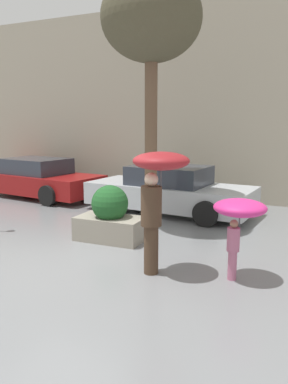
% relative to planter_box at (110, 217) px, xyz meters
% --- Properties ---
extents(ground_plane, '(40.00, 40.00, 0.00)m').
position_rel_planter_box_xyz_m(ground_plane, '(-0.21, -1.51, -0.49)').
color(ground_plane, slate).
extents(building_facade, '(18.00, 0.30, 6.00)m').
position_rel_planter_box_xyz_m(building_facade, '(-0.21, 4.99, 2.51)').
color(building_facade, '#9E937F').
rests_on(building_facade, ground).
extents(planter_box, '(1.39, 0.76, 1.15)m').
position_rel_planter_box_xyz_m(planter_box, '(0.00, 0.00, 0.00)').
color(planter_box, gray).
rests_on(planter_box, ground).
extents(person_adult, '(0.87, 0.87, 1.96)m').
position_rel_planter_box_xyz_m(person_adult, '(1.53, -1.29, 1.00)').
color(person_adult, '#473323').
rests_on(person_adult, ground).
extents(person_child, '(0.80, 0.80, 1.26)m').
position_rel_planter_box_xyz_m(person_child, '(2.75, -1.01, 0.57)').
color(person_child, '#B76684').
rests_on(person_child, ground).
extents(parked_car_near, '(4.68, 2.38, 1.27)m').
position_rel_planter_box_xyz_m(parked_car_near, '(0.29, 2.87, 0.10)').
color(parked_car_near, '#B7BCC1').
rests_on(parked_car_near, ground).
extents(parked_car_far, '(4.82, 2.48, 1.27)m').
position_rel_planter_box_xyz_m(parked_car_far, '(-4.56, 3.33, 0.10)').
color(parked_car_far, maroon).
rests_on(parked_car_far, ground).
extents(street_tree, '(2.17, 2.17, 5.53)m').
position_rel_planter_box_xyz_m(street_tree, '(0.41, 1.23, 4.02)').
color(street_tree, brown).
rests_on(street_tree, ground).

